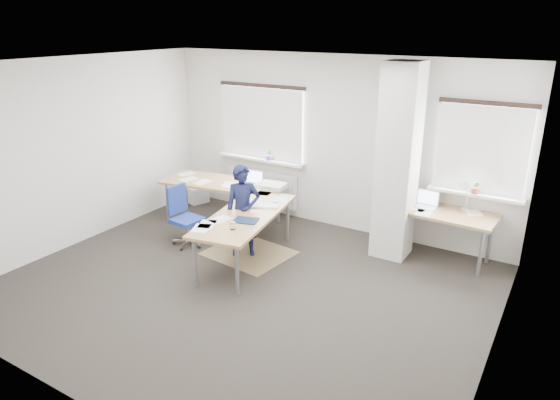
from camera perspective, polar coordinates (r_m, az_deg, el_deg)
The scene contains 8 objects.
ground at distance 6.63m, azimuth -4.20°, elevation -9.79°, with size 6.00×6.00×0.00m, color #2A2622.
room_shell at distance 6.23m, azimuth -0.80°, elevation 5.68°, with size 6.04×5.04×2.82m.
floor_mat at distance 7.49m, azimuth -3.58°, elevation -6.05°, with size 1.17×0.99×0.01m, color olive.
white_crate at distance 9.70m, azimuth -9.71°, elevation 0.78°, with size 0.50×0.35×0.30m, color white.
desk_main at distance 7.68m, azimuth -5.12°, elevation 0.14°, with size 2.82×2.63×0.96m.
desk_side at distance 7.42m, azimuth 18.28°, elevation -1.59°, with size 1.44×0.78×1.22m.
task_chair at distance 7.79m, azimuth -10.67°, elevation -3.27°, with size 0.51×0.50×0.93m.
person at distance 7.20m, azimuth -4.23°, elevation -1.28°, with size 0.50×0.33×1.37m, color black.
Camera 1 is at (3.40, -4.66, 3.27)m, focal length 32.00 mm.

